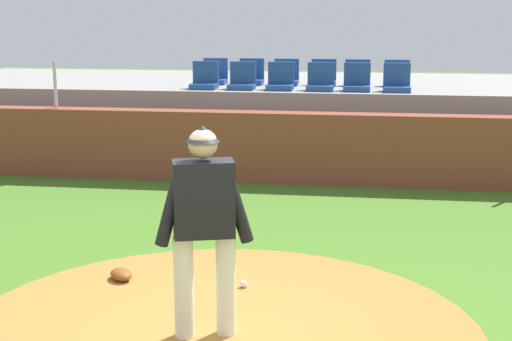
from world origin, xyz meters
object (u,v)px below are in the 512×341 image
at_px(stadium_chair_0, 205,80).
at_px(stadium_chair_9, 323,77).
at_px(stadium_chair_2, 280,81).
at_px(fielding_glove, 121,274).
at_px(stadium_chair_1, 242,81).
at_px(stadium_chair_5, 397,83).
at_px(stadium_chair_6, 215,76).
at_px(stadium_chair_10, 357,78).
at_px(stadium_chair_4, 357,82).
at_px(stadium_chair_8, 286,77).
at_px(stadium_chair_11, 397,78).
at_px(stadium_chair_3, 320,82).
at_px(pitcher, 204,216).
at_px(baseball, 244,284).
at_px(stadium_chair_7, 251,76).

bearing_deg(stadium_chair_0, stadium_chair_9, -156.98).
relative_size(stadium_chair_0, stadium_chair_2, 1.00).
height_order(fielding_glove, stadium_chair_0, stadium_chair_0).
height_order(stadium_chair_1, stadium_chair_2, same).
distance_m(stadium_chair_2, stadium_chair_9, 1.16).
distance_m(stadium_chair_5, stadium_chair_6, 3.62).
distance_m(stadium_chair_5, stadium_chair_10, 1.15).
xyz_separation_m(stadium_chair_0, stadium_chair_4, (2.80, 0.02, 0.00)).
relative_size(stadium_chair_2, stadium_chair_8, 1.00).
bearing_deg(stadium_chair_11, stadium_chair_3, 33.26).
distance_m(stadium_chair_3, stadium_chair_10, 1.12).
bearing_deg(stadium_chair_2, stadium_chair_11, -156.98).
bearing_deg(stadium_chair_8, stadium_chair_1, 51.07).
xyz_separation_m(stadium_chair_0, stadium_chair_6, (0.01, 0.92, 0.00)).
distance_m(pitcher, stadium_chair_9, 8.96).
xyz_separation_m(baseball, stadium_chair_9, (0.31, 7.82, 1.33)).
bearing_deg(baseball, stadium_chair_2, 93.48).
height_order(stadium_chair_0, stadium_chair_5, same).
bearing_deg(stadium_chair_0, stadium_chair_2, -179.45).
bearing_deg(stadium_chair_9, stadium_chair_4, 126.28).
xyz_separation_m(baseball, stadium_chair_10, (0.96, 7.81, 1.33)).
height_order(stadium_chair_1, stadium_chair_3, same).
relative_size(stadium_chair_2, stadium_chair_11, 1.00).
distance_m(pitcher, stadium_chair_4, 8.14).
xyz_separation_m(pitcher, stadium_chair_2, (-0.28, 8.05, 0.33)).
distance_m(fielding_glove, stadium_chair_7, 7.89).
relative_size(pitcher, stadium_chair_7, 3.56).
relative_size(stadium_chair_1, stadium_chair_3, 1.00).
distance_m(baseball, stadium_chair_10, 7.98).
distance_m(baseball, stadium_chair_0, 7.26).
bearing_deg(stadium_chair_7, stadium_chair_8, 178.51).
distance_m(stadium_chair_6, stadium_chair_7, 0.72).
height_order(pitcher, stadium_chair_5, pitcher).
bearing_deg(stadium_chair_0, fielding_glove, 94.78).
height_order(pitcher, stadium_chair_7, pitcher).
bearing_deg(baseball, stadium_chair_4, 82.04).
bearing_deg(baseball, stadium_chair_1, 99.29).
relative_size(pitcher, stadium_chair_0, 3.56).
relative_size(stadium_chair_1, stadium_chair_9, 1.00).
xyz_separation_m(baseball, fielding_glove, (-1.26, 0.04, 0.02)).
bearing_deg(stadium_chair_2, stadium_chair_7, -53.25).
distance_m(baseball, fielding_glove, 1.26).
xyz_separation_m(stadium_chair_6, stadium_chair_10, (2.79, -0.01, 0.00)).
bearing_deg(stadium_chair_11, fielding_glove, 69.10).
distance_m(pitcher, baseball, 1.51).
bearing_deg(pitcher, stadium_chair_4, 65.26).
xyz_separation_m(stadium_chair_1, stadium_chair_7, (0.03, 0.91, 0.00)).
xyz_separation_m(stadium_chair_3, stadium_chair_7, (-1.41, 0.92, 0.00)).
relative_size(pitcher, stadium_chair_8, 3.56).
bearing_deg(pitcher, fielding_glove, 116.72).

